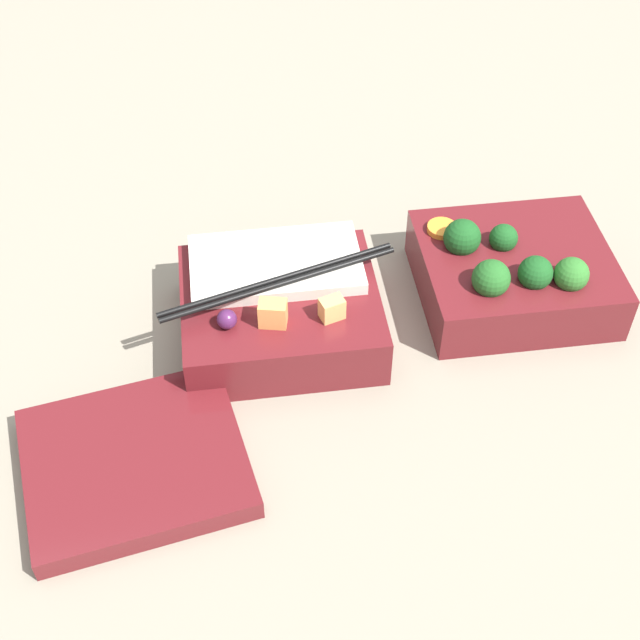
{
  "coord_description": "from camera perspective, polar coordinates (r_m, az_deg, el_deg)",
  "views": [
    {
      "loc": [
        0.16,
        0.6,
        0.61
      ],
      "look_at": [
        0.09,
        0.06,
        0.05
      ],
      "focal_mm": 50.0,
      "sensor_mm": 36.0,
      "label": 1
    }
  ],
  "objects": [
    {
      "name": "ground_plane",
      "position": [
        0.87,
        5.34,
        1.09
      ],
      "size": [
        3.0,
        3.0,
        0.0
      ],
      "primitive_type": "plane",
      "color": "gray"
    },
    {
      "name": "bento_tray_vegetable",
      "position": [
        0.88,
        12.22,
        3.04
      ],
      "size": [
        0.18,
        0.16,
        0.08
      ],
      "color": "maroon",
      "rests_on": "ground_plane"
    },
    {
      "name": "bento_tray_rice",
      "position": [
        0.82,
        -2.57,
        0.78
      ],
      "size": [
        0.22,
        0.16,
        0.08
      ],
      "color": "maroon",
      "rests_on": "ground_plane"
    },
    {
      "name": "bento_lid",
      "position": [
        0.75,
        -11.74,
        -8.92
      ],
      "size": [
        0.2,
        0.18,
        0.02
      ],
      "primitive_type": "cube",
      "rotation": [
        0.0,
        0.0,
        0.18
      ],
      "color": "maroon",
      "rests_on": "ground_plane"
    }
  ]
}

